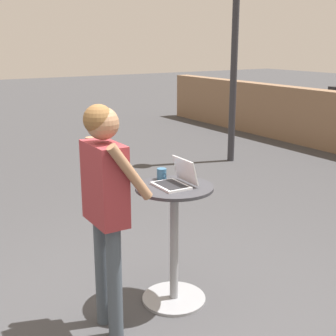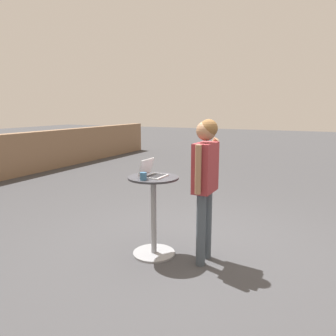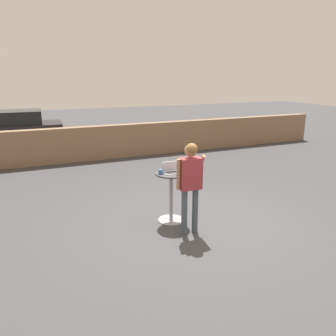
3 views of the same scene
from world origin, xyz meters
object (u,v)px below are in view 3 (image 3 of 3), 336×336
at_px(cafe_table, 171,194).
at_px(laptop, 171,170).
at_px(standing_person, 190,177).
at_px(coffee_mug, 161,172).
at_px(parked_car_near_street, 7,128).

distance_m(cafe_table, laptop, 0.50).
height_order(cafe_table, standing_person, standing_person).
distance_m(laptop, coffee_mug, 0.22).
bearing_deg(coffee_mug, standing_person, -64.89).
bearing_deg(laptop, coffee_mug, -179.94).
distance_m(coffee_mug, parked_car_near_street, 9.81).
xyz_separation_m(laptop, parked_car_near_street, (-3.26, 9.33, -0.31)).
relative_size(laptop, parked_car_near_street, 0.07).
height_order(coffee_mug, parked_car_near_street, parked_car_near_street).
xyz_separation_m(coffee_mug, standing_person, (0.31, -0.66, 0.04)).
height_order(laptop, coffee_mug, laptop).
bearing_deg(cafe_table, laptop, 87.15).
bearing_deg(cafe_table, coffee_mug, 175.86).
xyz_separation_m(coffee_mug, parked_car_near_street, (-3.04, 9.33, -0.30)).
relative_size(cafe_table, parked_car_near_street, 0.23).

